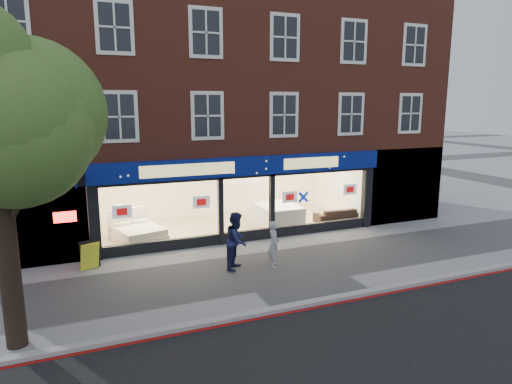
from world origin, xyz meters
TOP-DOWN VIEW (x-y plane):
  - ground at (0.00, 0.00)m, footprint 120.00×120.00m
  - kerb_line at (0.00, -3.10)m, footprint 60.00×0.10m
  - kerb_stone at (0.00, -2.90)m, footprint 60.00×0.25m
  - showroom_floor at (0.00, 5.25)m, footprint 11.00×4.50m
  - building at (-0.02, 6.93)m, footprint 19.00×8.26m
  - display_bed at (-3.94, 4.33)m, footprint 2.07×2.33m
  - bedside_table at (-4.40, 5.81)m, footprint 0.57×0.57m
  - mattress_stack at (2.01, 4.57)m, footprint 1.66×2.10m
  - sofa at (4.60, 3.90)m, footprint 2.04×0.90m
  - a_board at (-5.75, 2.14)m, footprint 0.70×0.57m
  - pedestrian_grey at (-0.21, 0.12)m, footprint 0.54×0.65m
  - pedestrian_blue at (-1.39, 0.41)m, footprint 1.11×1.15m

SIDE VIEW (x-z plane):
  - ground at x=0.00m, z-range 0.00..0.00m
  - kerb_line at x=0.00m, z-range 0.00..0.01m
  - showroom_floor at x=0.00m, z-range 0.00..0.10m
  - kerb_stone at x=0.00m, z-range 0.00..0.12m
  - bedside_table at x=-4.40m, z-range 0.10..0.65m
  - sofa at x=4.60m, z-range 0.10..0.68m
  - display_bed at x=-3.94m, z-range -0.14..0.97m
  - a_board at x=-5.75m, z-range 0.00..0.92m
  - mattress_stack at x=2.01m, z-range 0.10..0.93m
  - pedestrian_grey at x=-0.21m, z-range 0.00..1.52m
  - pedestrian_blue at x=-1.39m, z-range 0.00..1.86m
  - building at x=-0.02m, z-range 1.52..11.82m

